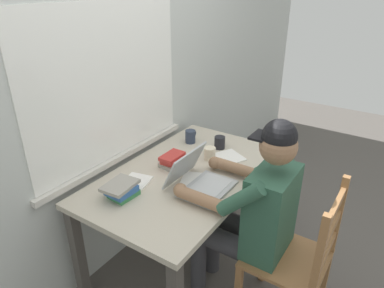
{
  "coord_description": "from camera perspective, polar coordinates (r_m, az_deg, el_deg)",
  "views": [
    {
      "loc": [
        -1.58,
        -1.08,
        1.84
      ],
      "look_at": [
        -0.02,
        -0.05,
        0.95
      ],
      "focal_mm": 32.71,
      "sensor_mm": 36.0,
      "label": 1
    }
  ],
  "objects": [
    {
      "name": "back_wall",
      "position": [
        2.29,
        -11.27,
        11.35
      ],
      "size": [
        6.0,
        0.08,
        2.6
      ],
      "color": "beige",
      "rests_on": "ground"
    },
    {
      "name": "coffee_mug_white",
      "position": [
        2.36,
        2.94,
        -1.52
      ],
      "size": [
        0.12,
        0.08,
        0.09
      ],
      "color": "beige",
      "rests_on": "desk"
    },
    {
      "name": "coffee_mug_spare",
      "position": [
        2.51,
        4.64,
        0.26
      ],
      "size": [
        0.11,
        0.08,
        0.09
      ],
      "color": "black",
      "rests_on": "desk"
    },
    {
      "name": "book_stack_side",
      "position": [
        2.0,
        -11.39,
        -7.34
      ],
      "size": [
        0.2,
        0.16,
        0.08
      ],
      "color": "#38844C",
      "rests_on": "desk"
    },
    {
      "name": "wooden_chair",
      "position": [
        2.08,
        16.71,
        -17.61
      ],
      "size": [
        0.42,
        0.42,
        0.93
      ],
      "color": "olive",
      "rests_on": "ground"
    },
    {
      "name": "computer_mouse",
      "position": [
        2.25,
        7.05,
        -3.83
      ],
      "size": [
        0.06,
        0.1,
        0.03
      ],
      "primitive_type": "ellipsoid",
      "color": "black",
      "rests_on": "desk"
    },
    {
      "name": "paper_pile_back_corner",
      "position": [
        2.4,
        5.79,
        -2.19
      ],
      "size": [
        0.26,
        0.26,
        0.01
      ],
      "primitive_type": "cube",
      "rotation": [
        0.0,
        0.0,
        -0.49
      ],
      "color": "white",
      "rests_on": "desk"
    },
    {
      "name": "desk",
      "position": [
        2.27,
        -0.79,
        -6.65
      ],
      "size": [
        1.36,
        0.81,
        0.73
      ],
      "color": "#BCB29E",
      "rests_on": "ground"
    },
    {
      "name": "coffee_mug_dark",
      "position": [
        2.59,
        -0.24,
        1.25
      ],
      "size": [
        0.11,
        0.08,
        0.1
      ],
      "color": "#2D384C",
      "rests_on": "desk"
    },
    {
      "name": "paper_pile_side",
      "position": [
        2.1,
        0.63,
        -6.36
      ],
      "size": [
        0.28,
        0.26,
        0.01
      ],
      "primitive_type": "cube",
      "rotation": [
        0.0,
        0.0,
        0.38
      ],
      "color": "white",
      "rests_on": "desk"
    },
    {
      "name": "seated_person",
      "position": [
        2.01,
        9.83,
        -10.41
      ],
      "size": [
        0.5,
        0.6,
        1.23
      ],
      "color": "#2D5642",
      "rests_on": "ground"
    },
    {
      "name": "paper_pile_near_laptop",
      "position": [
        2.12,
        -9.43,
        -6.39
      ],
      "size": [
        0.25,
        0.2,
        0.01
      ],
      "primitive_type": "cube",
      "rotation": [
        0.0,
        0.0,
        0.22
      ],
      "color": "white",
      "rests_on": "desk"
    },
    {
      "name": "ground_plane",
      "position": [
        2.66,
        -0.71,
        -18.28
      ],
      "size": [
        8.0,
        8.0,
        0.0
      ],
      "primitive_type": "plane",
      "color": "#56514C"
    },
    {
      "name": "book_stack_main",
      "position": [
        2.28,
        -3.04,
        -2.72
      ],
      "size": [
        0.17,
        0.16,
        0.08
      ],
      "color": "gray",
      "rests_on": "desk"
    },
    {
      "name": "laptop",
      "position": [
        2.05,
        1.1,
        -5.74
      ],
      "size": [
        0.33,
        0.33,
        0.22
      ],
      "color": "#ADAFB2",
      "rests_on": "desk"
    }
  ]
}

